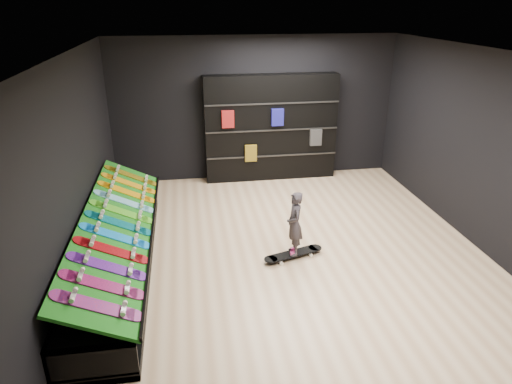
{
  "coord_description": "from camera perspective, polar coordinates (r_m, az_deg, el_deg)",
  "views": [
    {
      "loc": [
        -1.48,
        -5.97,
        3.65
      ],
      "look_at": [
        -0.5,
        0.2,
        1.0
      ],
      "focal_mm": 32.0,
      "sensor_mm": 36.0,
      "label": 1
    }
  ],
  "objects": [
    {
      "name": "floor",
      "position": [
        7.15,
        4.25,
        -7.78
      ],
      "size": [
        6.0,
        7.0,
        0.01
      ],
      "primitive_type": "cube",
      "color": "beige",
      "rests_on": "ground"
    },
    {
      "name": "ceiling",
      "position": [
        6.18,
        5.09,
        16.88
      ],
      "size": [
        6.0,
        7.0,
        0.01
      ],
      "primitive_type": "cube",
      "color": "white",
      "rests_on": "ground"
    },
    {
      "name": "wall_back",
      "position": [
        9.82,
        -0.15,
        10.34
      ],
      "size": [
        6.0,
        0.02,
        3.0
      ],
      "primitive_type": "cube",
      "color": "black",
      "rests_on": "ground"
    },
    {
      "name": "wall_front",
      "position": [
        3.59,
        18.08,
        -15.08
      ],
      "size": [
        6.0,
        0.02,
        3.0
      ],
      "primitive_type": "cube",
      "color": "black",
      "rests_on": "ground"
    },
    {
      "name": "wall_left",
      "position": [
        6.52,
        -21.96,
        2.02
      ],
      "size": [
        0.02,
        7.0,
        3.0
      ],
      "primitive_type": "cube",
      "color": "black",
      "rests_on": "ground"
    },
    {
      "name": "wall_right",
      "position": [
        7.77,
        26.77,
        4.42
      ],
      "size": [
        0.02,
        7.0,
        3.0
      ],
      "primitive_type": "cube",
      "color": "black",
      "rests_on": "ground"
    },
    {
      "name": "display_rack",
      "position": [
        6.95,
        -16.81,
        -7.39
      ],
      "size": [
        0.9,
        4.5,
        0.5
      ],
      "primitive_type": null,
      "color": "black",
      "rests_on": "ground"
    },
    {
      "name": "turf_ramp",
      "position": [
        6.73,
        -16.83,
        -3.97
      ],
      "size": [
        0.92,
        4.5,
        0.46
      ],
      "primitive_type": "cube",
      "rotation": [
        0.0,
        0.44,
        0.0
      ],
      "color": "#0F5C0E",
      "rests_on": "display_rack"
    },
    {
      "name": "back_shelving",
      "position": [
        9.79,
        1.87,
        8.0
      ],
      "size": [
        2.8,
        0.33,
        2.24
      ],
      "primitive_type": "cube",
      "color": "black",
      "rests_on": "ground"
    },
    {
      "name": "floor_skateboard",
      "position": [
        7.04,
        4.69,
        -7.91
      ],
      "size": [
        1.0,
        0.49,
        0.09
      ],
      "primitive_type": null,
      "rotation": [
        0.0,
        0.0,
        0.29
      ],
      "color": "black",
      "rests_on": "ground"
    },
    {
      "name": "child",
      "position": [
        6.87,
        4.79,
        -5.43
      ],
      "size": [
        0.16,
        0.23,
        0.6
      ],
      "primitive_type": "imported",
      "rotation": [
        0.0,
        0.0,
        -1.59
      ],
      "color": "black",
      "rests_on": "floor_skateboard"
    },
    {
      "name": "display_board_0",
      "position": [
        5.1,
        -19.2,
        -13.28
      ],
      "size": [
        0.93,
        0.22,
        0.5
      ],
      "primitive_type": null,
      "rotation": [
        0.0,
        0.44,
        0.0
      ],
      "color": "#2626BF",
      "rests_on": "turf_ramp"
    },
    {
      "name": "display_board_1",
      "position": [
        5.41,
        -18.58,
        -10.93
      ],
      "size": [
        0.93,
        0.22,
        0.5
      ],
      "primitive_type": null,
      "rotation": [
        0.0,
        0.44,
        0.0
      ],
      "color": "#E5198C",
      "rests_on": "turf_ramp"
    },
    {
      "name": "display_board_2",
      "position": [
        5.72,
        -18.04,
        -8.83
      ],
      "size": [
        0.93,
        0.22,
        0.5
      ],
      "primitive_type": null,
      "rotation": [
        0.0,
        0.44,
        0.0
      ],
      "color": "purple",
      "rests_on": "turf_ramp"
    },
    {
      "name": "display_board_3",
      "position": [
        6.05,
        -17.56,
        -6.96
      ],
      "size": [
        0.93,
        0.22,
        0.5
      ],
      "primitive_type": null,
      "rotation": [
        0.0,
        0.44,
        0.0
      ],
      "color": "red",
      "rests_on": "turf_ramp"
    },
    {
      "name": "display_board_4",
      "position": [
        6.38,
        -17.13,
        -5.27
      ],
      "size": [
        0.93,
        0.22,
        0.5
      ],
      "primitive_type": null,
      "rotation": [
        0.0,
        0.44,
        0.0
      ],
      "color": "blue",
      "rests_on": "turf_ramp"
    },
    {
      "name": "display_board_5",
      "position": [
        6.71,
        -16.75,
        -3.76
      ],
      "size": [
        0.93,
        0.22,
        0.5
      ],
      "primitive_type": null,
      "rotation": [
        0.0,
        0.44,
        0.0
      ],
      "color": "#0C8C99",
      "rests_on": "turf_ramp"
    },
    {
      "name": "display_board_6",
      "position": [
        7.05,
        -16.41,
        -2.38
      ],
      "size": [
        0.93,
        0.22,
        0.5
      ],
      "primitive_type": null,
      "rotation": [
        0.0,
        0.44,
        0.0
      ],
      "color": "green",
      "rests_on": "turf_ramp"
    },
    {
      "name": "display_board_7",
      "position": [
        7.4,
        -16.1,
        -1.14
      ],
      "size": [
        0.93,
        0.22,
        0.5
      ],
      "primitive_type": null,
      "rotation": [
        0.0,
        0.44,
        0.0
      ],
      "color": "#0CB2E5",
      "rests_on": "turf_ramp"
    },
    {
      "name": "display_board_8",
      "position": [
        7.74,
        -15.81,
        -0.01
      ],
      "size": [
        0.93,
        0.22,
        0.5
      ],
      "primitive_type": null,
      "rotation": [
        0.0,
        0.44,
        0.0
      ],
      "color": "yellow",
      "rests_on": "turf_ramp"
    },
    {
      "name": "display_board_9",
      "position": [
        8.1,
        -15.55,
        1.03
      ],
      "size": [
        0.93,
        0.22,
        0.5
      ],
      "primitive_type": null,
      "rotation": [
        0.0,
        0.44,
        0.0
      ],
      "color": "orange",
      "rests_on": "turf_ramp"
    },
    {
      "name": "display_board_10",
      "position": [
        8.45,
        -15.32,
        1.98
      ],
      "size": [
        0.93,
        0.22,
        0.5
      ],
      "primitive_type": null,
      "rotation": [
        0.0,
        0.44,
        0.0
      ],
      "color": "yellow",
      "rests_on": "turf_ramp"
    }
  ]
}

